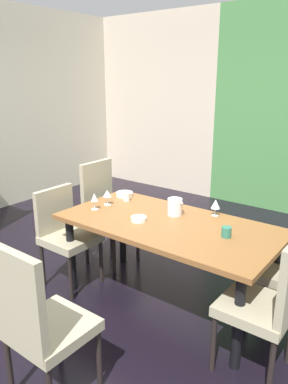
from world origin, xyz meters
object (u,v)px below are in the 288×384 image
wine_glass_corner (216,204)px  wine_glass_east (107,194)px  dining_table (168,232)px  cup_near_shelf (127,197)px  wine_glass_near_window (94,198)px  pitcher_left (175,207)px  chair_left_near (65,231)px  serving_bowl_west (125,194)px  chair_left_far (105,209)px  serving_bowl_center (139,219)px  chair_right_near (270,300)px  chair_head_near (38,320)px  cup_north (226,232)px

wine_glass_corner → wine_glass_east: wine_glass_corner is taller
dining_table → cup_near_shelf: 0.67m
wine_glass_near_window → pitcher_left: 0.72m
chair_left_near → cup_near_shelf: chair_left_near is taller
pitcher_left → dining_table: bearing=-74.9°
wine_glass_corner → chair_left_near: bearing=-151.2°
wine_glass_near_window → dining_table: bearing=11.4°
serving_bowl_west → cup_near_shelf: (0.10, -0.09, 0.02)m
wine_glass_east → wine_glass_near_window: bearing=-91.2°
wine_glass_east → chair_left_far: bearing=136.9°
wine_glass_corner → wine_glass_east: bearing=-159.5°
pitcher_left → wine_glass_near_window: bearing=-154.0°
pitcher_left → serving_bowl_center: bearing=-118.1°
chair_left_near → pitcher_left: size_ratio=6.19×
chair_right_near → chair_left_far: bearing=73.6°
wine_glass_corner → chair_right_near: bearing=-42.0°
chair_right_near → serving_bowl_west: 1.80m
dining_table → serving_bowl_west: bearing=156.8°
wine_glass_corner → serving_bowl_center: wine_glass_corner is taller
chair_left_far → chair_left_near: chair_left_far is taller
chair_head_near → wine_glass_east: chair_head_near is taller
wine_glass_east → serving_bowl_west: (-0.04, 0.29, -0.08)m
chair_right_near → cup_north: (-0.45, 0.30, 0.24)m
wine_glass_corner → wine_glass_east: (-0.92, -0.35, 0.00)m
dining_table → wine_glass_corner: 0.48m
chair_left_near → pitcher_left: bearing=116.8°
serving_bowl_west → serving_bowl_center: 0.68m
chair_right_near → wine_glass_corner: (-0.72, 0.65, 0.30)m
wine_glass_east → pitcher_left: bearing=13.3°
dining_table → cup_near_shelf: size_ratio=23.00×
chair_left_near → wine_glass_east: chair_left_near is taller
pitcher_left → chair_left_far: bearing=173.3°
chair_left_far → chair_head_near: size_ratio=1.02×
wine_glass_corner → cup_north: bearing=-52.5°
chair_right_near → cup_near_shelf: (-1.58, 0.50, 0.24)m
chair_left_far → serving_bowl_center: chair_left_far is taller
wine_glass_near_window → serving_bowl_center: (0.49, 0.02, -0.09)m
cup_near_shelf → pitcher_left: size_ratio=0.53×
serving_bowl_center → cup_near_shelf: bearing=140.6°
wine_glass_east → serving_bowl_west: 0.30m
chair_left_far → wine_glass_corner: (1.20, 0.09, 0.28)m
chair_left_far → cup_north: (1.47, -0.27, 0.21)m
serving_bowl_center → pitcher_left: size_ratio=0.88×
chair_left_far → pitcher_left: bearing=83.3°
chair_right_near → serving_bowl_center: chair_right_near is taller
dining_table → wine_glass_near_window: 0.73m
chair_head_near → cup_north: bearing=69.0°
dining_table → wine_glass_east: wine_glass_east is taller
chair_left_far → wine_glass_corner: chair_left_far is taller
wine_glass_near_window → serving_bowl_center: bearing=1.9°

